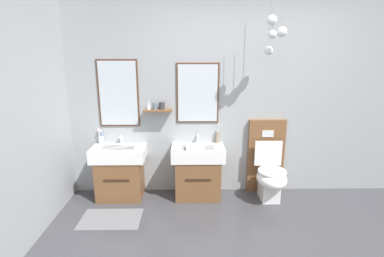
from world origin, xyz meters
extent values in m
cube|color=#999EA3|center=(0.00, 1.73, 1.29)|extent=(4.79, 0.12, 2.59)
cube|color=#4C301E|center=(-1.62, 1.66, 1.34)|extent=(0.51, 0.02, 0.85)
cube|color=silver|center=(-1.62, 1.65, 1.34)|extent=(0.47, 0.01, 0.81)
cube|color=#4C301E|center=(-0.61, 1.66, 1.34)|extent=(0.54, 0.02, 0.76)
cube|color=silver|center=(-0.61, 1.65, 1.34)|extent=(0.50, 0.01, 0.72)
cube|color=brown|center=(-1.12, 1.59, 1.14)|extent=(0.36, 0.14, 0.02)
cone|color=silver|center=(-1.23, 1.59, 1.21)|extent=(0.05, 0.05, 0.13)
cylinder|color=slate|center=(-1.15, 1.58, 1.19)|extent=(0.06, 0.06, 0.08)
cylinder|color=#333338|center=(-1.07, 1.60, 1.19)|extent=(0.07, 0.07, 0.09)
cylinder|color=gray|center=(0.29, 1.28, 2.35)|extent=(0.01, 0.01, 0.48)
sphere|color=silver|center=(0.29, 1.28, 2.06)|extent=(0.11, 0.11, 0.11)
cylinder|color=gray|center=(0.21, 1.45, 2.25)|extent=(0.01, 0.01, 0.67)
sphere|color=silver|center=(0.21, 1.45, 1.87)|extent=(0.10, 0.10, 0.10)
cylinder|color=gray|center=(0.18, 1.26, 2.34)|extent=(0.01, 0.01, 0.50)
sphere|color=silver|center=(0.18, 1.26, 2.04)|extent=(0.09, 0.09, 0.09)
sphere|color=silver|center=(0.16, 1.23, 2.18)|extent=(0.11, 0.11, 0.11)
cube|color=slate|center=(-1.62, 0.92, 0.01)|extent=(0.68, 0.44, 0.01)
cube|color=brown|center=(-1.62, 1.49, 0.26)|extent=(0.57, 0.41, 0.52)
cube|color=#342214|center=(-1.62, 1.28, 0.32)|extent=(0.31, 0.01, 0.02)
cube|color=white|center=(-1.62, 1.49, 0.60)|extent=(0.67, 0.43, 0.17)
cube|color=silver|center=(-1.62, 1.46, 0.67)|extent=(0.42, 0.24, 0.03)
cylinder|color=silver|center=(-1.62, 1.66, 0.74)|extent=(0.03, 0.03, 0.11)
cylinder|color=silver|center=(-1.62, 1.60, 0.79)|extent=(0.02, 0.11, 0.02)
cube|color=brown|center=(-0.61, 1.49, 0.26)|extent=(0.57, 0.41, 0.52)
cube|color=#342214|center=(-0.61, 1.28, 0.32)|extent=(0.31, 0.01, 0.02)
cube|color=white|center=(-0.61, 1.49, 0.60)|extent=(0.67, 0.43, 0.17)
cube|color=silver|center=(-0.61, 1.46, 0.67)|extent=(0.42, 0.24, 0.03)
cylinder|color=silver|center=(-0.61, 1.66, 0.74)|extent=(0.03, 0.03, 0.11)
cylinder|color=silver|center=(-0.61, 1.60, 0.79)|extent=(0.02, 0.11, 0.02)
cube|color=brown|center=(0.30, 1.65, 0.50)|extent=(0.48, 0.10, 1.00)
cube|color=silver|center=(0.30, 1.60, 0.82)|extent=(0.15, 0.01, 0.09)
cube|color=white|center=(0.30, 1.39, 0.17)|extent=(0.22, 0.30, 0.34)
ellipsoid|color=white|center=(0.30, 1.31, 0.32)|extent=(0.37, 0.46, 0.24)
torus|color=white|center=(0.30, 1.31, 0.42)|extent=(0.35, 0.35, 0.04)
cube|color=white|center=(0.30, 1.53, 0.57)|extent=(0.35, 0.03, 0.33)
cylinder|color=silver|center=(-1.87, 1.63, 0.73)|extent=(0.07, 0.07, 0.09)
cylinder|color=#2D84DB|center=(-1.86, 1.63, 0.78)|extent=(0.02, 0.02, 0.15)
cube|color=white|center=(-1.87, 1.63, 0.86)|extent=(0.01, 0.02, 0.03)
cylinder|color=purple|center=(-1.88, 1.64, 0.79)|extent=(0.04, 0.02, 0.17)
cube|color=white|center=(-1.90, 1.64, 0.88)|extent=(0.02, 0.02, 0.03)
cylinder|color=white|center=(-1.88, 1.61, 0.79)|extent=(0.04, 0.02, 0.16)
cube|color=white|center=(-1.90, 1.62, 0.87)|extent=(0.02, 0.02, 0.03)
cylinder|color=gray|center=(-0.35, 1.64, 0.76)|extent=(0.06, 0.06, 0.15)
cylinder|color=silver|center=(-0.35, 1.64, 0.86)|extent=(0.02, 0.02, 0.04)
cube|color=white|center=(-0.65, 1.37, 0.71)|extent=(0.22, 0.16, 0.04)
camera|label=1|loc=(-0.74, -2.06, 1.84)|focal=27.41mm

